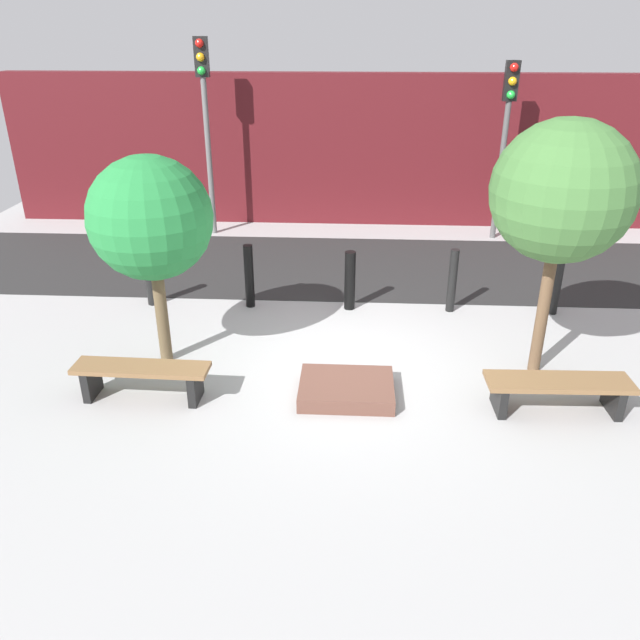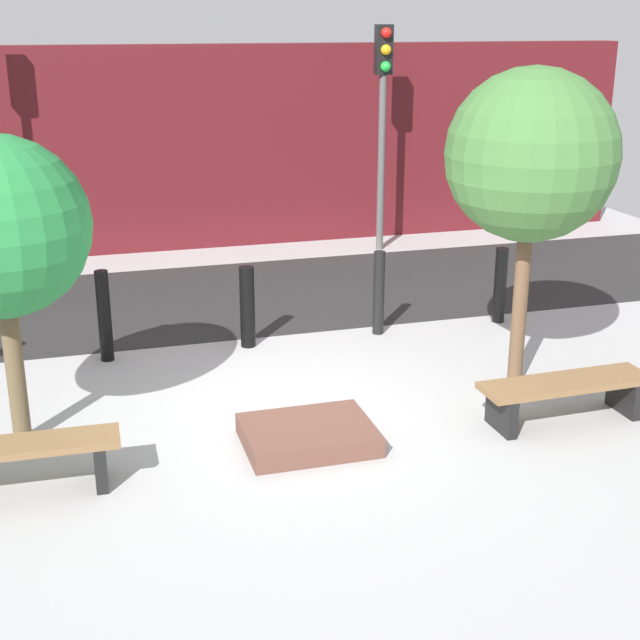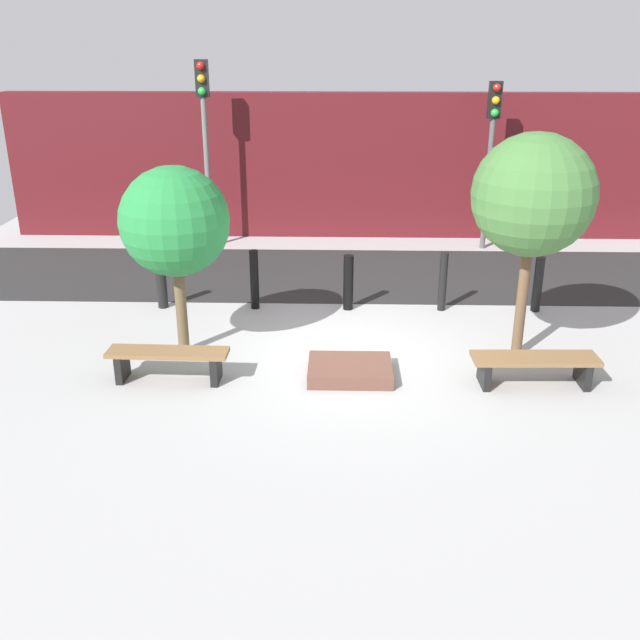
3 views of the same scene
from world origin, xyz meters
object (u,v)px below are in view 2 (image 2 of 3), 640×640
bench_left (16,458)px  bench_right (565,391)px  tree_behind_right_bench (531,156)px  bollard_right (379,293)px  planter_bed (308,435)px  bollard_far_right (500,285)px  bollard_left (104,316)px  traffic_light_mid_west (383,98)px  bollard_center (247,307)px

bench_left → bench_right: size_ratio=0.98×
tree_behind_right_bench → bollard_right: (-0.90, 1.94, -1.94)m
bench_right → planter_bed: (-2.58, 0.20, -0.22)m
bench_right → planter_bed: size_ratio=1.46×
planter_bed → tree_behind_right_bench: tree_behind_right_bench is taller
tree_behind_right_bench → bollard_far_right: 2.88m
tree_behind_right_bench → bollard_left: bearing=155.5°
planter_bed → traffic_light_mid_west: 7.94m
tree_behind_right_bench → bollard_far_right: size_ratio=3.38×
bollard_left → bollard_far_right: 5.04m
bench_right → bollard_far_right: size_ratio=1.77×
tree_behind_right_bench → planter_bed: bearing=-162.4°
bollard_left → traffic_light_mid_west: 6.66m
bench_left → bollard_center: bollard_center is taller
bench_left → bollard_far_right: bearing=28.0°
bollard_left → bollard_center: (1.68, 0.00, -0.04)m
bollard_left → bench_left: bearing=-106.9°
bollard_left → bollard_far_right: bollard_left is taller
planter_bed → bollard_center: bearing=90.0°
traffic_light_mid_west → bollard_left: bearing=-139.9°
bollard_center → traffic_light_mid_west: traffic_light_mid_west is taller
tree_behind_right_bench → bollard_right: bearing=114.9°
bench_right → bollard_right: bearing=105.4°
planter_bed → traffic_light_mid_west: traffic_light_mid_west is taller
planter_bed → bench_left: bearing=-175.6°
bench_left → bollard_right: 5.19m
bench_right → bollard_center: bearing=129.6°
bollard_center → bollard_far_right: size_ratio=1.00×
bollard_far_right → bench_right: bearing=-104.8°
tree_behind_right_bench → bollard_right: 2.88m
tree_behind_right_bench → bollard_center: 3.78m
bench_right → bollard_left: bearing=143.7°
bollard_left → bollard_right: bollard_left is taller
planter_bed → bollard_left: bearing=121.4°
bollard_right → planter_bed: bearing=-121.4°
bench_right → bollard_center: (-2.58, 2.96, 0.19)m
bench_right → bollard_center: bollard_center is taller
bollard_center → bollard_far_right: (3.36, 0.00, -0.00)m
bench_left → bollard_right: (4.26, 2.96, 0.20)m
tree_behind_right_bench → traffic_light_mid_west: bearing=84.4°
bollard_left → bench_right: bearing=-34.8°
bollard_right → traffic_light_mid_west: (1.49, 4.09, 2.02)m
bench_right → tree_behind_right_bench: tree_behind_right_bench is taller
bollard_right → bollard_far_right: 1.68m
bench_right → bollard_far_right: bearing=73.7°
planter_bed → bollard_right: size_ratio=1.12×
bench_left → bench_right: (5.16, -0.00, -0.02)m
bench_left → tree_behind_right_bench: bearing=12.7°
bench_right → tree_behind_right_bench: 2.39m
bench_right → bollard_far_right: bollard_far_right is taller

